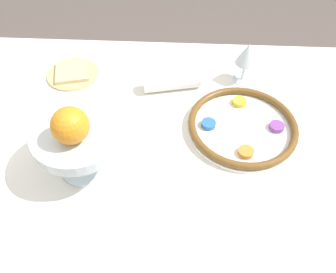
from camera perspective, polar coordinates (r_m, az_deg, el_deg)
The scene contains 8 objects.
ground_plane at distance 1.52m, azimuth -2.10°, elevation -16.80°, with size 8.00×8.00×0.00m, color #564C47.
dining_table at distance 1.21m, azimuth -2.58°, elevation -9.97°, with size 1.35×0.85×0.71m.
seder_plate at distance 0.93m, azimuth 12.82°, elevation 1.83°, with size 0.30×0.30×0.03m.
wine_glass at distance 1.04m, azimuth 13.61°, elevation 13.61°, with size 0.07×0.07×0.13m.
fruit_stand at distance 0.78m, azimuth -15.18°, elevation -0.31°, with size 0.21×0.21×0.13m.
orange_fruit at distance 0.72m, azimuth -16.67°, elevation 1.84°, with size 0.08×0.08×0.08m.
bread_plate at distance 1.13m, azimuth -16.26°, elevation 10.56°, with size 0.17×0.17×0.02m.
napkin_roll at distance 1.02m, azimuth 0.67°, elevation 9.45°, with size 0.18×0.09×0.05m.
Camera 1 is at (-0.09, 0.61, 1.39)m, focal length 35.00 mm.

